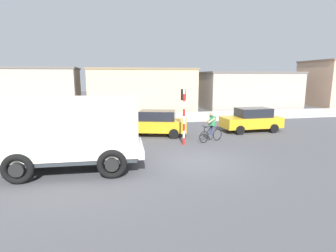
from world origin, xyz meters
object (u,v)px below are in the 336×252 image
(truck_foreground, at_px, (72,129))
(traffic_light_pole, at_px, (184,107))
(cyclist, at_px, (211,127))
(car_white_mid, at_px, (156,123))
(car_red_near, at_px, (252,120))

(truck_foreground, relative_size, traffic_light_pole, 1.72)
(cyclist, height_order, car_white_mid, cyclist)
(cyclist, xyz_separation_m, car_red_near, (3.78, 2.23, -0.05))
(truck_foreground, height_order, cyclist, truck_foreground)
(car_red_near, bearing_deg, traffic_light_pole, -154.99)
(cyclist, bearing_deg, traffic_light_pole, -168.84)
(traffic_light_pole, relative_size, car_red_near, 0.79)
(cyclist, height_order, traffic_light_pole, traffic_light_pole)
(truck_foreground, bearing_deg, car_white_mid, 52.47)
(traffic_light_pole, distance_m, car_red_near, 6.22)
(truck_foreground, bearing_deg, car_red_near, 26.83)
(car_red_near, bearing_deg, car_white_mid, 179.45)
(car_red_near, height_order, car_white_mid, same)
(cyclist, xyz_separation_m, car_white_mid, (-2.85, 2.30, -0.05))
(cyclist, relative_size, traffic_light_pole, 0.54)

